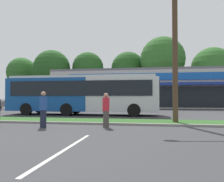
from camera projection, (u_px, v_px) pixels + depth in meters
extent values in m
cube|color=#2D5B23|center=(83.00, 121.00, 13.75)|extent=(56.00, 2.20, 0.12)
cube|color=gray|center=(77.00, 123.00, 12.55)|extent=(56.00, 0.24, 0.12)
cube|color=silver|center=(65.00, 149.00, 6.55)|extent=(0.12, 4.80, 0.01)
cube|color=#BCB7AD|center=(150.00, 90.00, 35.20)|extent=(27.23, 12.55, 4.98)
cube|color=black|center=(150.00, 97.00, 28.95)|extent=(22.87, 0.08, 2.59)
cube|color=navy|center=(150.00, 84.00, 28.34)|extent=(25.60, 1.40, 0.35)
cube|color=#1959AD|center=(150.00, 77.00, 28.98)|extent=(21.78, 0.16, 0.90)
cube|color=slate|center=(150.00, 73.00, 35.27)|extent=(27.23, 12.55, 0.30)
cylinder|color=#473323|center=(22.00, 94.00, 49.46)|extent=(0.44, 0.44, 4.43)
sphere|color=#2D6026|center=(22.00, 72.00, 49.58)|extent=(6.39, 6.39, 6.39)
cylinder|color=#473323|center=(52.00, 93.00, 44.93)|extent=(0.44, 0.44, 4.44)
sphere|color=#23511E|center=(52.00, 68.00, 45.06)|extent=(7.19, 7.19, 7.19)
cylinder|color=#473323|center=(88.00, 92.00, 44.98)|extent=(0.44, 0.44, 4.94)
sphere|color=#23511E|center=(88.00, 68.00, 45.10)|extent=(6.17, 6.17, 6.17)
cylinder|color=#473323|center=(128.00, 93.00, 46.09)|extent=(0.44, 0.44, 4.60)
sphere|color=#23511E|center=(128.00, 69.00, 46.21)|extent=(6.90, 6.90, 6.90)
cylinder|color=#473323|center=(163.00, 90.00, 41.98)|extent=(0.44, 0.44, 5.41)
sphere|color=#2D6026|center=(163.00, 59.00, 42.13)|extent=(8.24, 8.24, 8.24)
cylinder|color=#473323|center=(213.00, 95.00, 39.79)|extent=(0.44, 0.44, 3.77)
sphere|color=#2D6026|center=(212.00, 68.00, 39.91)|extent=(7.32, 7.32, 7.32)
cylinder|color=#4C3826|center=(175.00, 30.00, 12.70)|extent=(0.30, 0.30, 10.50)
cube|color=#144793|center=(51.00, 95.00, 19.54)|extent=(6.90, 2.57, 2.70)
cube|color=silver|center=(123.00, 94.00, 18.53)|extent=(5.65, 2.57, 2.70)
cube|color=silver|center=(83.00, 77.00, 19.12)|extent=(12.04, 2.34, 0.20)
cube|color=black|center=(78.00, 88.00, 17.81)|extent=(11.53, 0.10, 1.19)
cube|color=black|center=(159.00, 90.00, 18.07)|extent=(0.07, 2.17, 1.51)
cylinder|color=black|center=(136.00, 109.00, 19.50)|extent=(1.00, 0.30, 1.00)
cylinder|color=black|center=(134.00, 110.00, 17.19)|extent=(1.00, 0.30, 1.00)
cylinder|color=black|center=(76.00, 108.00, 20.37)|extent=(1.00, 0.30, 1.00)
cylinder|color=black|center=(67.00, 110.00, 18.05)|extent=(1.00, 0.30, 1.00)
cylinder|color=black|center=(40.00, 108.00, 20.92)|extent=(1.00, 0.30, 1.00)
cylinder|color=black|center=(26.00, 109.00, 18.61)|extent=(1.00, 0.30, 1.00)
cube|color=maroon|center=(61.00, 104.00, 24.78)|extent=(4.14, 1.86, 0.72)
cube|color=black|center=(63.00, 99.00, 24.76)|extent=(1.86, 1.64, 0.55)
cylinder|color=black|center=(46.00, 108.00, 24.11)|extent=(0.64, 0.22, 0.64)
cylinder|color=black|center=(54.00, 107.00, 25.86)|extent=(0.64, 0.22, 0.64)
cylinder|color=black|center=(70.00, 108.00, 23.68)|extent=(0.64, 0.22, 0.64)
cylinder|color=black|center=(75.00, 107.00, 25.43)|extent=(0.64, 0.22, 0.64)
cylinder|color=#47423D|center=(106.00, 119.00, 11.22)|extent=(0.29, 0.29, 0.83)
cylinder|color=red|center=(106.00, 104.00, 11.24)|extent=(0.34, 0.34, 0.65)
sphere|color=tan|center=(106.00, 95.00, 11.25)|extent=(0.23, 0.23, 0.23)
cylinder|color=#1E2338|center=(43.00, 119.00, 11.20)|extent=(0.30, 0.30, 0.86)
cylinder|color=#264C99|center=(43.00, 103.00, 11.22)|extent=(0.36, 0.36, 0.68)
sphere|color=tan|center=(43.00, 94.00, 11.23)|extent=(0.24, 0.24, 0.24)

